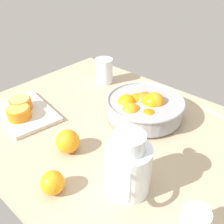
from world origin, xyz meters
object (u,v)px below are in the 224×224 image
Objects in this scene: juice_pitcher at (128,169)px; second_glass at (104,72)px; orange_half_0 at (21,104)px; loose_orange_0 at (68,141)px; cutting_board at (25,112)px; fruit_bowl at (145,107)px; loose_orange_1 at (52,183)px; orange_half_1 at (19,113)px.

juice_pitcher is 63.91cm from second_glass.
orange_half_0 is 1.10× the size of loose_orange_0.
loose_orange_0 is at bearing -4.48° from cutting_board.
loose_orange_1 is at bearing -86.47° from fruit_bowl.
second_glass reaches higher than loose_orange_0.
loose_orange_0 reaches higher than orange_half_0.
loose_orange_0 reaches higher than cutting_board.
cutting_board is 3.25× the size of orange_half_0.
loose_orange_1 is (9.55, -13.15, -0.54)cm from loose_orange_0.
orange_half_1 is (-1.05, -44.32, -1.60)cm from second_glass.
cutting_board is at bearing -140.75° from fruit_bowl.
fruit_bowl reaches higher than orange_half_1.
loose_orange_0 is (28.71, -2.25, 3.03)cm from cutting_board.
loose_orange_0 is (-23.36, -1.13, -3.17)cm from juice_pitcher.
fruit_bowl is 47.62cm from orange_half_0.
fruit_bowl is 32.02cm from loose_orange_0.
loose_orange_0 is (-6.81, -31.27, -1.11)cm from fruit_bowl.
orange_half_0 reaches higher than orange_half_1.
second_glass is at bearing 121.74° from loose_orange_1.
cutting_board is (-3.65, -40.57, -4.51)cm from second_glass.
fruit_bowl is at bearing 39.25° from cutting_board.
cutting_board is at bearing -95.15° from second_glass.
loose_orange_1 is at bearing -58.26° from second_glass.
juice_pitcher reaches higher than cutting_board.
fruit_bowl is 33.90cm from second_glass.
juice_pitcher is 49.65cm from orange_half_1.
orange_half_1 reaches higher than cutting_board.
juice_pitcher is 1.65× the size of second_glass.
second_glass reaches higher than orange_half_1.
loose_orange_1 is (2.74, -44.41, -1.65)cm from fruit_bowl.
orange_half_0 is (-2.12, -0.13, 3.06)cm from cutting_board.
second_glass is 41.13cm from orange_half_0.
fruit_bowl is 46.05cm from cutting_board.
juice_pitcher is at bearing -40.73° from second_glass.
cutting_board is 3.14× the size of orange_half_1.
loose_orange_0 is at bearing -177.23° from juice_pitcher.
second_glass reaches higher than orange_half_0.
cutting_board is 41.32cm from loose_orange_1.
juice_pitcher is 2.90× the size of loose_orange_1.
second_glass is 1.38× the size of orange_half_0.
juice_pitcher is at bearing -61.22° from fruit_bowl.
orange_half_0 is (-5.77, -40.70, -1.45)cm from second_glass.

